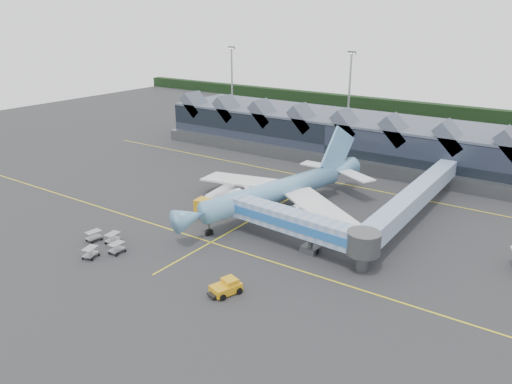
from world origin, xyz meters
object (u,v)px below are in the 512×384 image
Objects in this scene: main_airliner at (280,190)px; jet_bridge at (304,226)px; fuel_truck at (217,198)px; pushback_tug at (226,287)px.

main_airliner is 15.34m from jet_bridge.
pushback_tug is (18.37, -21.01, -1.18)m from fuel_truck.
pushback_tug is at bearing -57.63° from main_airliner.
jet_bridge is 2.45× the size of fuel_truck.
fuel_truck is at bearing -136.17° from main_airliner.
pushback_tug is (8.92, -26.48, -3.05)m from main_airliner.
pushback_tug is at bearing -92.23° from jet_bridge.
jet_bridge is (10.85, -10.84, -0.10)m from main_airliner.
jet_bridge is at bearing -22.34° from fuel_truck.
jet_bridge is at bearing 101.32° from pushback_tug.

